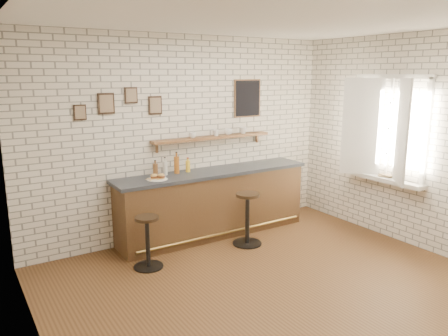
% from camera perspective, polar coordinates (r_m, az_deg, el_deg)
% --- Properties ---
extents(ground, '(5.00, 5.00, 0.00)m').
position_cam_1_polar(ground, '(5.42, 5.56, -14.58)').
color(ground, brown).
rests_on(ground, ground).
extents(bar_counter, '(3.10, 0.65, 1.01)m').
position_cam_1_polar(bar_counter, '(6.69, -1.33, -4.55)').
color(bar_counter, '#52381E').
rests_on(bar_counter, ground).
extents(sandwich_plate, '(0.28, 0.28, 0.01)m').
position_cam_1_polar(sandwich_plate, '(6.09, -8.74, -1.44)').
color(sandwich_plate, white).
rests_on(sandwich_plate, bar_counter).
extents(ciabatta_sandwich, '(0.21, 0.15, 0.07)m').
position_cam_1_polar(ciabatta_sandwich, '(6.08, -8.67, -1.07)').
color(ciabatta_sandwich, tan).
rests_on(ciabatta_sandwich, sandwich_plate).
extents(potato_chips, '(0.26, 0.17, 0.00)m').
position_cam_1_polar(potato_chips, '(6.07, -8.97, -1.42)').
color(potato_chips, '#E4B250').
rests_on(potato_chips, sandwich_plate).
extents(bitters_bottle_brown, '(0.07, 0.07, 0.23)m').
position_cam_1_polar(bitters_bottle_brown, '(6.27, -8.94, -0.21)').
color(bitters_bottle_brown, brown).
rests_on(bitters_bottle_brown, bar_counter).
extents(bitters_bottle_white, '(0.07, 0.07, 0.26)m').
position_cam_1_polar(bitters_bottle_white, '(6.33, -7.71, 0.05)').
color(bitters_bottle_white, beige).
rests_on(bitters_bottle_white, bar_counter).
extents(bitters_bottle_amber, '(0.08, 0.08, 0.32)m').
position_cam_1_polar(bitters_bottle_amber, '(6.40, -6.20, 0.44)').
color(bitters_bottle_amber, '#945017').
rests_on(bitters_bottle_amber, bar_counter).
extents(condiment_bottle_yellow, '(0.07, 0.07, 0.22)m').
position_cam_1_polar(condiment_bottle_yellow, '(6.49, -4.74, 0.29)').
color(condiment_bottle_yellow, gold).
rests_on(condiment_bottle_yellow, bar_counter).
extents(bar_stool_left, '(0.40, 0.40, 0.68)m').
position_cam_1_polar(bar_stool_left, '(5.70, -9.95, -9.30)').
color(bar_stool_left, black).
rests_on(bar_stool_left, ground).
extents(bar_stool_right, '(0.43, 0.43, 0.77)m').
position_cam_1_polar(bar_stool_right, '(6.35, 3.08, -6.42)').
color(bar_stool_right, black).
rests_on(bar_stool_right, ground).
extents(wall_shelf, '(2.00, 0.18, 0.18)m').
position_cam_1_polar(wall_shelf, '(6.70, -1.49, 3.99)').
color(wall_shelf, brown).
rests_on(wall_shelf, ground).
extents(shelf_cup_a, '(0.15, 0.15, 0.09)m').
position_cam_1_polar(shelf_cup_a, '(6.52, -4.11, 4.31)').
color(shelf_cup_a, white).
rests_on(shelf_cup_a, wall_shelf).
extents(shelf_cup_b, '(0.13, 0.13, 0.09)m').
position_cam_1_polar(shelf_cup_b, '(6.72, -1.05, 4.61)').
color(shelf_cup_b, white).
rests_on(shelf_cup_b, wall_shelf).
extents(shelf_cup_c, '(0.16, 0.16, 0.10)m').
position_cam_1_polar(shelf_cup_c, '(6.84, 0.58, 4.76)').
color(shelf_cup_c, white).
rests_on(shelf_cup_c, wall_shelf).
extents(shelf_cup_d, '(0.13, 0.13, 0.10)m').
position_cam_1_polar(shelf_cup_d, '(7.00, 2.52, 4.94)').
color(shelf_cup_d, white).
rests_on(shelf_cup_d, wall_shelf).
extents(back_wall_decor, '(2.96, 0.02, 0.56)m').
position_cam_1_polar(back_wall_decor, '(6.63, -3.18, 8.81)').
color(back_wall_decor, black).
rests_on(back_wall_decor, ground).
extents(window_sill, '(0.20, 1.35, 0.06)m').
position_cam_1_polar(window_sill, '(6.96, 19.95, -1.30)').
color(window_sill, white).
rests_on(window_sill, ground).
extents(casement_window, '(0.40, 1.30, 1.56)m').
position_cam_1_polar(casement_window, '(6.79, 20.19, 4.81)').
color(casement_window, white).
rests_on(casement_window, ground).
extents(book_lower, '(0.23, 0.25, 0.02)m').
position_cam_1_polar(book_lower, '(6.90, 20.25, -1.09)').
color(book_lower, tan).
rests_on(book_lower, window_sill).
extents(book_upper, '(0.19, 0.24, 0.02)m').
position_cam_1_polar(book_upper, '(6.91, 20.12, -0.92)').
color(book_upper, tan).
rests_on(book_upper, book_lower).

